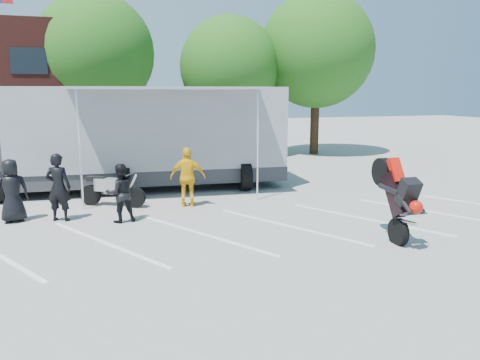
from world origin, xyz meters
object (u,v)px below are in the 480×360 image
parked_motorcycle (113,206)px  spectator_leather_a (12,191)px  spectator_leather_b (58,187)px  tree_right (317,51)px  spectator_hivis (188,177)px  transporter_truck (140,189)px  stunt_bike_rider (381,235)px  tree_mid (229,67)px  tree_left (95,53)px  spectator_leather_c (120,193)px

parked_motorcycle → spectator_leather_a: size_ratio=1.25×
parked_motorcycle → spectator_leather_b: size_ratio=1.16×
tree_right → spectator_leather_b: size_ratio=4.74×
tree_right → spectator_hivis: size_ratio=4.83×
transporter_truck → parked_motorcycle: (-1.10, -2.51, 0.00)m
stunt_bike_rider → spectator_hivis: spectator_hivis is taller
transporter_truck → stunt_bike_rider: 9.36m
tree_mid → spectator_leather_b: size_ratio=3.99×
transporter_truck → spectator_leather_a: (-3.82, -3.52, 0.89)m
tree_left → transporter_truck: bearing=-82.0°
stunt_bike_rider → spectator_leather_c: bearing=154.2°
tree_mid → stunt_bike_rider: size_ratio=3.47×
spectator_leather_c → spectator_hivis: spectator_hivis is taller
stunt_bike_rider → spectator_leather_b: spectator_leather_b is taller
tree_mid → parked_motorcycle: (-6.86, -10.24, -4.94)m
tree_right → spectator_leather_a: size_ratio=5.12×
parked_motorcycle → stunt_bike_rider: 8.23m
tree_right → parked_motorcycle: 16.43m
transporter_truck → spectator_leather_a: bearing=-133.3°
tree_right → spectator_leather_c: bearing=-135.1°
tree_right → stunt_bike_rider: 16.99m
tree_left → spectator_leather_a: (-2.59, -12.24, -4.67)m
parked_motorcycle → spectator_leather_b: spectator_leather_b is taller
spectator_leather_a → spectator_hivis: spectator_hivis is taller
tree_left → transporter_truck: tree_left is taller
transporter_truck → spectator_leather_a: size_ratio=6.64×
tree_mid → transporter_truck: size_ratio=0.65×
spectator_leather_c → tree_right: bearing=-144.6°
tree_left → parked_motorcycle: (0.14, -11.24, -5.57)m
stunt_bike_rider → spectator_hivis: size_ratio=1.17×
tree_right → spectator_leather_b: (-13.35, -11.02, -4.91)m
tree_left → tree_mid: size_ratio=1.13×
spectator_leather_b → parked_motorcycle: bearing=-117.0°
tree_left → spectator_hivis: size_ratio=4.58×
tree_right → transporter_truck: bearing=-146.1°
transporter_truck → spectator_leather_b: spectator_leather_b is taller
tree_mid → spectator_leather_a: bearing=-130.5°
spectator_leather_c → tree_mid: bearing=-128.4°
stunt_bike_rider → spectator_leather_a: size_ratio=1.24×
tree_mid → spectator_hivis: tree_mid is taller
tree_left → spectator_hivis: tree_left is taller
transporter_truck → stunt_bike_rider: size_ratio=5.34×
stunt_bike_rider → spectator_leather_a: 10.06m
spectator_leather_a → spectator_leather_c: 3.02m
transporter_truck → spectator_leather_b: (-2.59, -3.79, 0.96)m
stunt_bike_rider → spectator_leather_c: size_ratio=1.35×
spectator_leather_b → spectator_leather_c: (1.64, -0.65, -0.14)m
stunt_bike_rider → spectator_hivis: bearing=134.2°
transporter_truck → parked_motorcycle: transporter_truck is taller
tree_left → transporter_truck: (1.23, -8.73, -5.57)m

